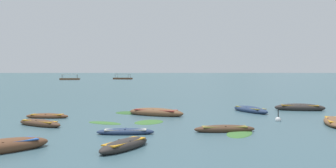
{
  "coord_description": "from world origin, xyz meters",
  "views": [
    {
      "loc": [
        2.84,
        -4.79,
        3.3
      ],
      "look_at": [
        2.4,
        55.49,
        1.29
      ],
      "focal_mm": 39.3,
      "sensor_mm": 36.0,
      "label": 1
    }
  ],
  "objects_px": {
    "ferry_1": "(70,79)",
    "rowboat_2": "(125,132)",
    "ferry_0": "(123,78)",
    "mooring_buoy": "(278,120)",
    "rowboat_3": "(225,129)",
    "rowboat_0": "(156,113)",
    "rowboat_5": "(300,108)",
    "rowboat_7": "(250,110)",
    "rowboat_8": "(125,145)",
    "rowboat_4": "(47,116)",
    "rowboat_11": "(40,123)",
    "rowboat_6": "(334,122)"
  },
  "relations": [
    {
      "from": "ferry_1",
      "to": "rowboat_2",
      "type": "bearing_deg",
      "value": -73.4
    },
    {
      "from": "mooring_buoy",
      "to": "ferry_0",
      "type": "bearing_deg",
      "value": 101.75
    },
    {
      "from": "rowboat_4",
      "to": "mooring_buoy",
      "type": "height_order",
      "value": "mooring_buoy"
    },
    {
      "from": "rowboat_3",
      "to": "mooring_buoy",
      "type": "relative_size",
      "value": 3.51
    },
    {
      "from": "rowboat_8",
      "to": "rowboat_7",
      "type": "bearing_deg",
      "value": 59.61
    },
    {
      "from": "rowboat_0",
      "to": "rowboat_8",
      "type": "bearing_deg",
      "value": -94.1
    },
    {
      "from": "ferry_0",
      "to": "rowboat_0",
      "type": "bearing_deg",
      "value": -81.48
    },
    {
      "from": "rowboat_4",
      "to": "ferry_0",
      "type": "bearing_deg",
      "value": 95.15
    },
    {
      "from": "rowboat_3",
      "to": "ferry_1",
      "type": "distance_m",
      "value": 135.91
    },
    {
      "from": "rowboat_8",
      "to": "rowboat_2",
      "type": "bearing_deg",
      "value": 96.45
    },
    {
      "from": "ferry_0",
      "to": "mooring_buoy",
      "type": "distance_m",
      "value": 137.71
    },
    {
      "from": "rowboat_5",
      "to": "ferry_1",
      "type": "bearing_deg",
      "value": 113.92
    },
    {
      "from": "ferry_0",
      "to": "rowboat_4",
      "type": "bearing_deg",
      "value": -84.85
    },
    {
      "from": "ferry_1",
      "to": "rowboat_4",
      "type": "bearing_deg",
      "value": -75.31
    },
    {
      "from": "ferry_0",
      "to": "rowboat_5",
      "type": "bearing_deg",
      "value": -76.0
    },
    {
      "from": "rowboat_0",
      "to": "mooring_buoy",
      "type": "bearing_deg",
      "value": -20.71
    },
    {
      "from": "rowboat_3",
      "to": "rowboat_5",
      "type": "height_order",
      "value": "rowboat_5"
    },
    {
      "from": "rowboat_0",
      "to": "rowboat_11",
      "type": "distance_m",
      "value": 8.74
    },
    {
      "from": "rowboat_4",
      "to": "ferry_1",
      "type": "distance_m",
      "value": 126.79
    },
    {
      "from": "rowboat_3",
      "to": "rowboat_7",
      "type": "height_order",
      "value": "rowboat_7"
    },
    {
      "from": "rowboat_3",
      "to": "rowboat_5",
      "type": "relative_size",
      "value": 0.8
    },
    {
      "from": "rowboat_7",
      "to": "rowboat_0",
      "type": "bearing_deg",
      "value": -162.25
    },
    {
      "from": "rowboat_2",
      "to": "ferry_0",
      "type": "relative_size",
      "value": 0.36
    },
    {
      "from": "rowboat_0",
      "to": "rowboat_5",
      "type": "height_order",
      "value": "rowboat_5"
    },
    {
      "from": "rowboat_8",
      "to": "ferry_1",
      "type": "distance_m",
      "value": 138.74
    },
    {
      "from": "rowboat_3",
      "to": "rowboat_0",
      "type": "bearing_deg",
      "value": 118.47
    },
    {
      "from": "rowboat_2",
      "to": "ferry_1",
      "type": "xyz_separation_m",
      "value": [
        -38.59,
        129.42,
        0.32
      ]
    },
    {
      "from": "rowboat_0",
      "to": "rowboat_8",
      "type": "relative_size",
      "value": 1.4
    },
    {
      "from": "ferry_0",
      "to": "mooring_buoy",
      "type": "height_order",
      "value": "ferry_0"
    },
    {
      "from": "rowboat_0",
      "to": "mooring_buoy",
      "type": "distance_m",
      "value": 8.88
    },
    {
      "from": "rowboat_0",
      "to": "ferry_1",
      "type": "bearing_deg",
      "value": 108.23
    },
    {
      "from": "rowboat_0",
      "to": "rowboat_8",
      "type": "height_order",
      "value": "rowboat_0"
    },
    {
      "from": "rowboat_4",
      "to": "rowboat_7",
      "type": "distance_m",
      "value": 15.88
    },
    {
      "from": "rowboat_0",
      "to": "rowboat_5",
      "type": "distance_m",
      "value": 12.74
    },
    {
      "from": "rowboat_11",
      "to": "rowboat_4",
      "type": "bearing_deg",
      "value": 102.36
    },
    {
      "from": "rowboat_6",
      "to": "mooring_buoy",
      "type": "bearing_deg",
      "value": 153.11
    },
    {
      "from": "rowboat_2",
      "to": "rowboat_11",
      "type": "height_order",
      "value": "rowboat_11"
    },
    {
      "from": "rowboat_3",
      "to": "rowboat_8",
      "type": "distance_m",
      "value": 6.71
    },
    {
      "from": "mooring_buoy",
      "to": "rowboat_8",
      "type": "bearing_deg",
      "value": -135.79
    },
    {
      "from": "rowboat_5",
      "to": "rowboat_4",
      "type": "bearing_deg",
      "value": -164.98
    },
    {
      "from": "rowboat_3",
      "to": "rowboat_11",
      "type": "relative_size",
      "value": 1.0
    },
    {
      "from": "rowboat_2",
      "to": "ferry_0",
      "type": "height_order",
      "value": "ferry_0"
    },
    {
      "from": "rowboat_2",
      "to": "ferry_1",
      "type": "bearing_deg",
      "value": 106.6
    },
    {
      "from": "rowboat_11",
      "to": "ferry_1",
      "type": "height_order",
      "value": "ferry_1"
    },
    {
      "from": "rowboat_2",
      "to": "mooring_buoy",
      "type": "bearing_deg",
      "value": 28.45
    },
    {
      "from": "rowboat_5",
      "to": "rowboat_6",
      "type": "bearing_deg",
      "value": -95.5
    },
    {
      "from": "rowboat_4",
      "to": "mooring_buoy",
      "type": "bearing_deg",
      "value": -5.63
    },
    {
      "from": "rowboat_0",
      "to": "rowboat_4",
      "type": "height_order",
      "value": "rowboat_0"
    },
    {
      "from": "mooring_buoy",
      "to": "rowboat_0",
      "type": "bearing_deg",
      "value": 159.29
    },
    {
      "from": "rowboat_11",
      "to": "ferry_0",
      "type": "bearing_deg",
      "value": 95.36
    }
  ]
}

